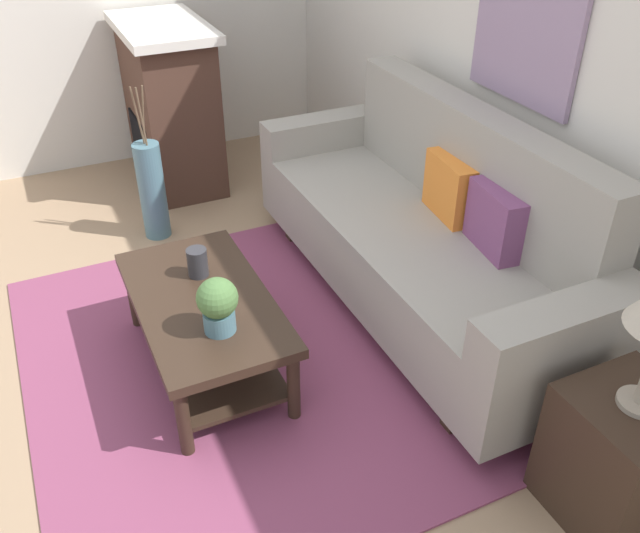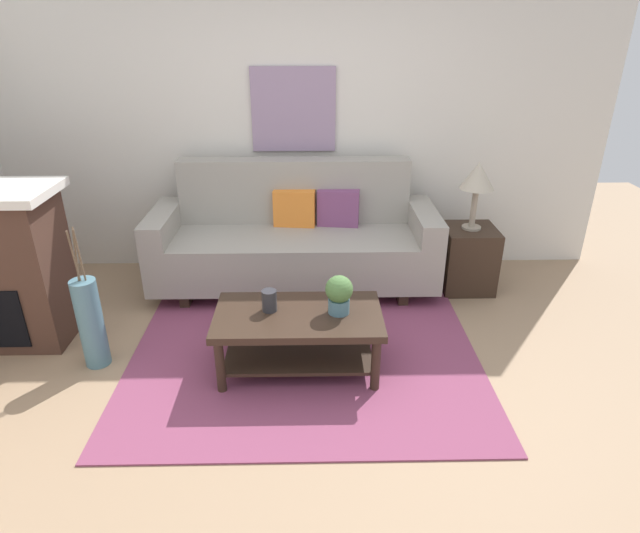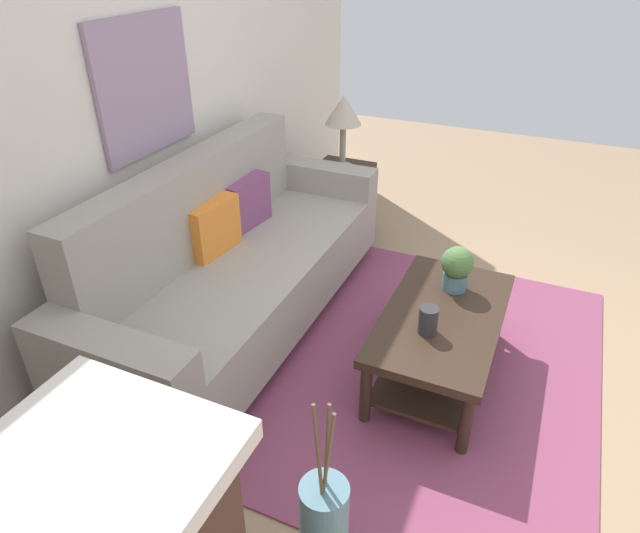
# 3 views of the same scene
# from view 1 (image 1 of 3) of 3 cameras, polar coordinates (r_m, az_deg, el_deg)

# --- Properties ---
(ground_plane) EXTENTS (9.47, 9.47, 0.00)m
(ground_plane) POSITION_cam_1_polar(r_m,az_deg,el_deg) (3.38, -13.81, -10.02)
(ground_plane) COLOR #9E7F60
(wall_back) EXTENTS (5.47, 0.10, 2.70)m
(wall_back) POSITION_cam_1_polar(r_m,az_deg,el_deg) (3.56, 18.68, 16.74)
(wall_back) COLOR silver
(wall_back) RESTS_ON ground_plane
(area_rug) EXTENTS (2.44, 2.17, 0.01)m
(area_rug) POSITION_cam_1_polar(r_m,az_deg,el_deg) (3.46, -5.74, -7.76)
(area_rug) COLOR #843D5B
(area_rug) RESTS_ON ground_plane
(couch) EXTENTS (2.41, 0.84, 1.08)m
(couch) POSITION_cam_1_polar(r_m,az_deg,el_deg) (3.66, 8.94, 2.78)
(couch) COLOR gray
(couch) RESTS_ON ground_plane
(throw_pillow_orange) EXTENTS (0.37, 0.16, 0.32)m
(throw_pillow_orange) POSITION_cam_1_polar(r_m,az_deg,el_deg) (3.61, 10.95, 6.58)
(throw_pillow_orange) COLOR orange
(throw_pillow_orange) RESTS_ON couch
(throw_pillow_plum) EXTENTS (0.37, 0.17, 0.32)m
(throw_pillow_plum) POSITION_cam_1_polar(r_m,az_deg,el_deg) (3.34, 14.63, 3.81)
(throw_pillow_plum) COLOR #7A4270
(throw_pillow_plum) RESTS_ON couch
(coffee_table) EXTENTS (1.10, 0.60, 0.43)m
(coffee_table) POSITION_cam_1_polar(r_m,az_deg,el_deg) (3.25, -9.80, -4.25)
(coffee_table) COLOR #332319
(coffee_table) RESTS_ON ground_plane
(tabletop_vase) EXTENTS (0.10, 0.10, 0.14)m
(tabletop_vase) POSITION_cam_1_polar(r_m,az_deg,el_deg) (3.30, -10.37, 0.34)
(tabletop_vase) COLOR #2D2D33
(tabletop_vase) RESTS_ON coffee_table
(potted_plant_tabletop) EXTENTS (0.18, 0.18, 0.26)m
(potted_plant_tabletop) POSITION_cam_1_polar(r_m,az_deg,el_deg) (2.89, -8.67, -3.16)
(potted_plant_tabletop) COLOR slate
(potted_plant_tabletop) RESTS_ON coffee_table
(side_table) EXTENTS (0.44, 0.44, 0.56)m
(side_table) POSITION_cam_1_polar(r_m,az_deg,el_deg) (2.86, 24.09, -14.62)
(side_table) COLOR #332319
(side_table) RESTS_ON ground_plane
(fireplace) EXTENTS (1.02, 0.58, 1.16)m
(fireplace) POSITION_cam_1_polar(r_m,az_deg,el_deg) (5.07, -12.57, 13.24)
(fireplace) COLOR #472D23
(fireplace) RESTS_ON ground_plane
(floor_vase) EXTENTS (0.17, 0.17, 0.64)m
(floor_vase) POSITION_cam_1_polar(r_m,az_deg,el_deg) (4.43, -14.07, 6.24)
(floor_vase) COLOR slate
(floor_vase) RESTS_ON ground_plane
(floor_vase_branch_a) EXTENTS (0.02, 0.03, 0.36)m
(floor_vase_branch_a) POSITION_cam_1_polar(r_m,az_deg,el_deg) (4.21, -14.94, 12.17)
(floor_vase_branch_a) COLOR brown
(floor_vase_branch_a) RESTS_ON floor_vase
(floor_vase_branch_b) EXTENTS (0.03, 0.05, 0.36)m
(floor_vase_branch_b) POSITION_cam_1_polar(r_m,az_deg,el_deg) (4.24, -14.80, 12.35)
(floor_vase_branch_b) COLOR brown
(floor_vase_branch_b) RESTS_ON floor_vase
(floor_vase_branch_c) EXTENTS (0.01, 0.05, 0.36)m
(floor_vase_branch_c) POSITION_cam_1_polar(r_m,az_deg,el_deg) (4.24, -15.26, 12.25)
(floor_vase_branch_c) COLOR brown
(floor_vase_branch_c) RESTS_ON floor_vase
(framed_painting) EXTENTS (0.73, 0.03, 0.71)m
(framed_painting) POSITION_cam_1_polar(r_m,az_deg,el_deg) (3.55, 17.15, 18.83)
(framed_painting) COLOR gray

